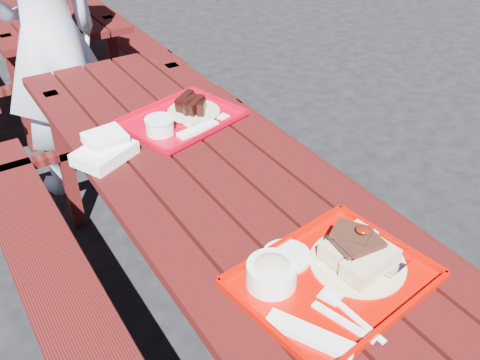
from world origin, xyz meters
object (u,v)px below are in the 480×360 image
Objects in this scene: picnic_table_near at (218,218)px; near_tray at (327,269)px; picnic_table_far at (25,14)px; far_tray at (181,118)px; person at (49,40)px.

near_tray is (-0.00, -0.59, 0.23)m from picnic_table_near.
picnic_table_far is 2.41m from far_tray.
far_tray reaches higher than picnic_table_near.
picnic_table_far is 1.43× the size of person.
picnic_table_far is at bearing 90.00° from picnic_table_near.
near_tray reaches higher than picnic_table_near.
near_tray is (-0.00, -3.39, 0.23)m from picnic_table_far.
picnic_table_far is 3.39m from near_tray.
far_tray is 1.00m from person.
person is (-0.17, 1.37, 0.28)m from picnic_table_near.
person is (-0.17, 1.96, 0.05)m from near_tray.
person is (-0.17, -1.43, 0.28)m from picnic_table_far.
picnic_table_near is at bearing -90.00° from picnic_table_far.
picnic_table_near is at bearing 89.94° from near_tray.
far_tray is (0.07, 0.40, 0.21)m from picnic_table_near.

